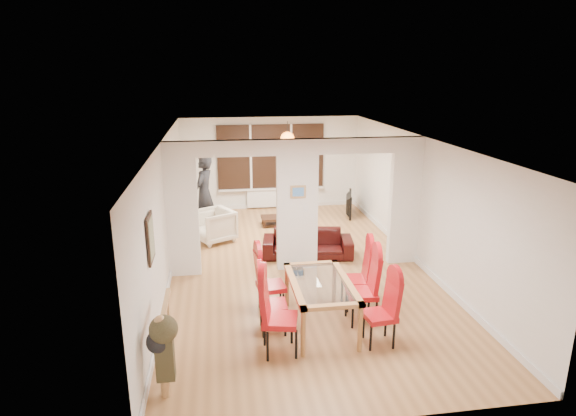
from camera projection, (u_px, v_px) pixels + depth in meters
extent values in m
cube|color=#AA7644|center=(297.00, 267.00, 9.72)|extent=(5.00, 9.00, 0.01)
cube|color=white|center=(297.00, 206.00, 9.37)|extent=(5.00, 0.18, 2.60)
cube|color=black|center=(271.00, 157.00, 13.53)|extent=(3.00, 0.08, 1.80)
cube|color=white|center=(271.00, 198.00, 13.82)|extent=(1.40, 0.08, 0.50)
sphere|color=orange|center=(287.00, 139.00, 12.31)|extent=(0.36, 0.36, 0.36)
cube|color=gray|center=(150.00, 238.00, 6.65)|extent=(0.04, 0.52, 0.67)
cube|color=#4C8CD8|center=(298.00, 192.00, 9.19)|extent=(0.30, 0.03, 0.25)
imported|color=black|center=(308.00, 243.00, 10.27)|extent=(1.99, 1.02, 0.56)
imported|color=beige|center=(214.00, 226.00, 11.12)|extent=(1.10, 1.11, 0.75)
imported|color=black|center=(204.00, 193.00, 11.77)|extent=(0.80, 0.68, 1.88)
imported|color=black|center=(346.00, 204.00, 13.19)|extent=(1.08, 0.42, 0.62)
cylinder|color=#143F19|center=(283.00, 213.00, 12.19)|extent=(0.07, 0.07, 0.26)
imported|color=black|center=(281.00, 217.00, 12.22)|extent=(0.23, 0.23, 0.06)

